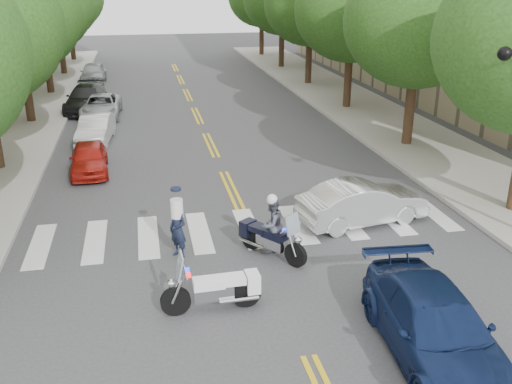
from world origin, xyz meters
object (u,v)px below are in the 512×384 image
object	(u,v)px
motorcycle_parked	(220,289)
officer_standing	(178,229)
convertible	(362,203)
sedan_blue	(435,327)
motorcycle_police	(270,229)

from	to	relation	value
motorcycle_parked	officer_standing	distance (m)	3.00
convertible	sedan_blue	xyz separation A→B (m)	(-1.07, -6.70, 0.02)
officer_standing	convertible	world-z (taller)	officer_standing
convertible	motorcycle_police	bearing A→B (deg)	105.97
officer_standing	motorcycle_parked	bearing A→B (deg)	-20.59
motorcycle_parked	convertible	xyz separation A→B (m)	(5.09, 4.07, 0.15)
convertible	sedan_blue	distance (m)	6.79
officer_standing	convertible	bearing A→B (deg)	66.21
officer_standing	sedan_blue	size ratio (longest dim) A/B	0.34
sedan_blue	motorcycle_parked	bearing A→B (deg)	150.93
motorcycle_parked	sedan_blue	world-z (taller)	motorcycle_parked
officer_standing	convertible	xyz separation A→B (m)	(5.85, 1.18, -0.14)
motorcycle_police	officer_standing	bearing A→B (deg)	-47.10
motorcycle_police	convertible	world-z (taller)	motorcycle_police
motorcycle_police	convertible	xyz separation A→B (m)	(3.35, 1.66, -0.15)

